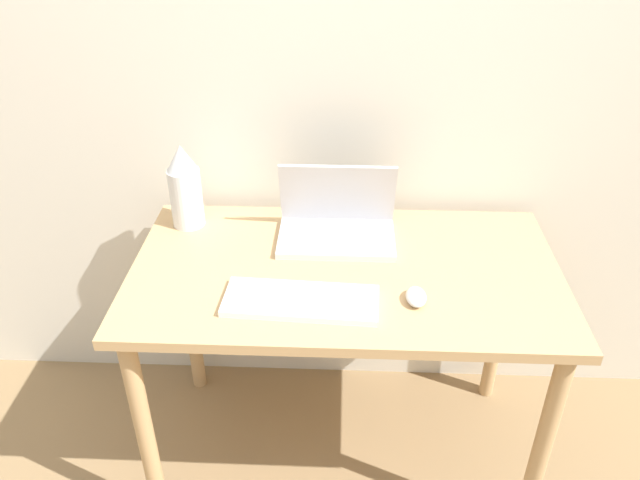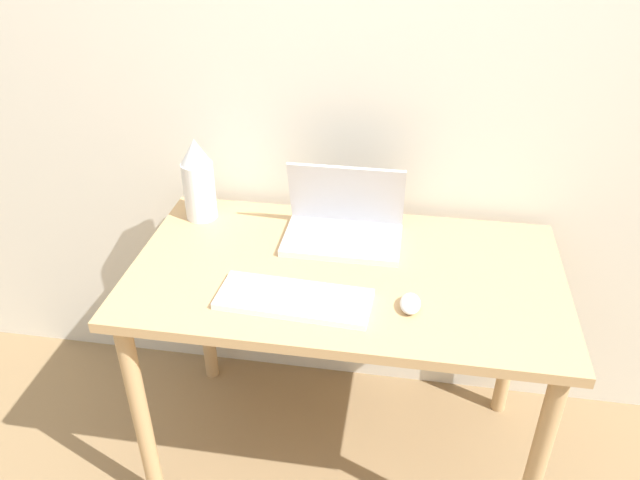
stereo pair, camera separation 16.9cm
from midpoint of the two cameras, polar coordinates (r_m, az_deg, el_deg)
name	(u,v)px [view 1 (the left image)]	position (r m, az deg, el deg)	size (l,w,h in m)	color
wall_back	(350,53)	(1.92, 0.13, 16.67)	(6.00, 0.05, 2.50)	silver
desk	(344,296)	(1.82, -0.41, -5.25)	(1.21, 0.68, 0.76)	tan
laptop	(337,222)	(1.87, -1.04, 1.54)	(0.35, 0.22, 0.23)	silver
keyboard	(301,301)	(1.62, -4.75, -5.66)	(0.41, 0.17, 0.02)	white
mouse	(416,297)	(1.63, 5.85, -5.29)	(0.05, 0.08, 0.03)	silver
vase	(185,187)	(1.96, -14.70, 4.65)	(0.10, 0.10, 0.27)	white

